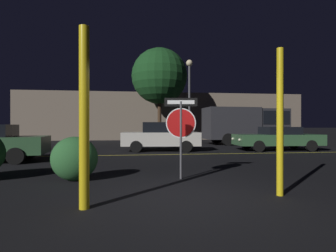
# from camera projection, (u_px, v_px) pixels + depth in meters

# --- Properties ---
(ground_plane) EXTENTS (260.00, 260.00, 0.00)m
(ground_plane) POSITION_uv_depth(u_px,v_px,m) (183.00, 198.00, 5.01)
(ground_plane) COLOR black
(road_center_stripe) EXTENTS (35.93, 0.12, 0.01)m
(road_center_stripe) POSITION_uv_depth(u_px,v_px,m) (154.00, 155.00, 12.32)
(road_center_stripe) COLOR gold
(road_center_stripe) RESTS_ON ground_plane
(stop_sign) EXTENTS (0.85, 0.14, 2.10)m
(stop_sign) POSITION_uv_depth(u_px,v_px,m) (181.00, 122.00, 6.79)
(stop_sign) COLOR #4C4C51
(stop_sign) RESTS_ON ground_plane
(yellow_pole_left) EXTENTS (0.17, 0.17, 3.04)m
(yellow_pole_left) POSITION_uv_depth(u_px,v_px,m) (84.00, 118.00, 4.35)
(yellow_pole_left) COLOR yellow
(yellow_pole_left) RESTS_ON ground_plane
(yellow_pole_right) EXTENTS (0.13, 0.13, 2.92)m
(yellow_pole_right) POSITION_uv_depth(u_px,v_px,m) (280.00, 122.00, 5.17)
(yellow_pole_right) COLOR yellow
(yellow_pole_right) RESTS_ON ground_plane
(hedge_bush_1) EXTENTS (1.14, 0.91, 1.11)m
(hedge_bush_1) POSITION_uv_depth(u_px,v_px,m) (75.00, 159.00, 6.56)
(hedge_bush_1) COLOR #2D6633
(hedge_bush_1) RESTS_ON ground_plane
(passing_car_2) EXTENTS (4.35, 2.07, 1.55)m
(passing_car_2) POSITION_uv_depth(u_px,v_px,m) (161.00, 137.00, 14.21)
(passing_car_2) COLOR silver
(passing_car_2) RESTS_ON ground_plane
(passing_car_3) EXTENTS (4.80, 1.99, 1.30)m
(passing_car_3) POSITION_uv_depth(u_px,v_px,m) (278.00, 138.00, 14.56)
(passing_car_3) COLOR #335B38
(passing_car_3) RESTS_ON ground_plane
(delivery_truck) EXTENTS (6.15, 2.65, 2.66)m
(delivery_truck) POSITION_uv_depth(u_px,v_px,m) (247.00, 123.00, 19.29)
(delivery_truck) COLOR #2D2D33
(delivery_truck) RESTS_ON ground_plane
(street_lamp) EXTENTS (0.46, 0.46, 6.04)m
(street_lamp) POSITION_uv_depth(u_px,v_px,m) (189.00, 88.00, 18.55)
(street_lamp) COLOR #4C4C51
(street_lamp) RESTS_ON ground_plane
(tree_0) EXTENTS (4.69, 4.69, 7.89)m
(tree_0) POSITION_uv_depth(u_px,v_px,m) (159.00, 76.00, 22.10)
(tree_0) COLOR #422D1E
(tree_0) RESTS_ON ground_plane
(building_backdrop) EXTENTS (27.66, 3.56, 4.53)m
(building_backdrop) POSITION_uv_depth(u_px,v_px,m) (164.00, 117.00, 26.58)
(building_backdrop) COLOR #7A6B5B
(building_backdrop) RESTS_ON ground_plane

